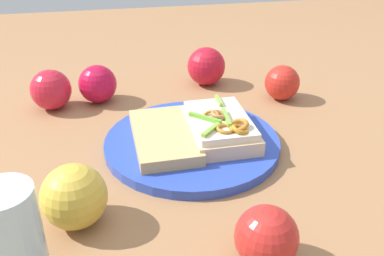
{
  "coord_description": "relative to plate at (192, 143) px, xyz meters",
  "views": [
    {
      "loc": [
        -0.12,
        -0.6,
        0.37
      ],
      "look_at": [
        0.0,
        0.0,
        0.04
      ],
      "focal_mm": 40.22,
      "sensor_mm": 36.0,
      "label": 1
    }
  ],
  "objects": [
    {
      "name": "ground_plane",
      "position": [
        0.0,
        0.0,
        -0.01
      ],
      "size": [
        2.0,
        2.0,
        0.0
      ],
      "primitive_type": "plane",
      "color": "#986B45",
      "rests_on": "ground"
    },
    {
      "name": "plate",
      "position": [
        0.0,
        0.0,
        0.0
      ],
      "size": [
        0.29,
        0.29,
        0.02
      ],
      "primitive_type": "cylinder",
      "color": "blue",
      "rests_on": "ground_plane"
    },
    {
      "name": "sandwich",
      "position": [
        0.05,
        -0.0,
        0.03
      ],
      "size": [
        0.1,
        0.15,
        0.05
      ],
      "rotation": [
        0.0,
        0.0,
        4.72
      ],
      "color": "beige",
      "rests_on": "plate"
    },
    {
      "name": "bread_slice_side",
      "position": [
        -0.05,
        -0.0,
        0.02
      ],
      "size": [
        0.1,
        0.18,
        0.02
      ],
      "primitive_type": "cube",
      "rotation": [
        0.0,
        0.0,
        4.73
      ],
      "color": "tan",
      "rests_on": "plate"
    },
    {
      "name": "apple_0",
      "position": [
        -0.24,
        0.2,
        0.03
      ],
      "size": [
        0.09,
        0.09,
        0.08
      ],
      "primitive_type": "sphere",
      "rotation": [
        0.0,
        0.0,
        2.93
      ],
      "color": "red",
      "rests_on": "ground_plane"
    },
    {
      "name": "apple_1",
      "position": [
        -0.15,
        0.21,
        0.03
      ],
      "size": [
        0.08,
        0.08,
        0.08
      ],
      "primitive_type": "sphere",
      "rotation": [
        0.0,
        0.0,
        1.53
      ],
      "color": "#B90F34",
      "rests_on": "ground_plane"
    },
    {
      "name": "apple_2",
      "position": [
        0.03,
        -0.26,
        0.03
      ],
      "size": [
        0.1,
        0.1,
        0.07
      ],
      "primitive_type": "sphere",
      "rotation": [
        0.0,
        0.0,
        3.7
      ],
      "color": "red",
      "rests_on": "ground_plane"
    },
    {
      "name": "apple_3",
      "position": [
        -0.18,
        -0.15,
        0.03
      ],
      "size": [
        0.11,
        0.11,
        0.08
      ],
      "primitive_type": "sphere",
      "rotation": [
        0.0,
        0.0,
        0.43
      ],
      "color": "gold",
      "rests_on": "ground_plane"
    },
    {
      "name": "apple_4",
      "position": [
        0.22,
        0.15,
        0.03
      ],
      "size": [
        0.1,
        0.1,
        0.07
      ],
      "primitive_type": "sphere",
      "rotation": [
        0.0,
        0.0,
        2.3
      ],
      "color": "red",
      "rests_on": "ground_plane"
    },
    {
      "name": "apple_5",
      "position": [
        0.08,
        0.26,
        0.03
      ],
      "size": [
        0.11,
        0.11,
        0.08
      ],
      "primitive_type": "sphere",
      "rotation": [
        0.0,
        0.0,
        2.71
      ],
      "color": "red",
      "rests_on": "ground_plane"
    },
    {
      "name": "drinking_glass",
      "position": [
        -0.24,
        -0.23,
        0.05
      ],
      "size": [
        0.06,
        0.06,
        0.12
      ],
      "primitive_type": "cylinder",
      "color": "silver",
      "rests_on": "ground_plane"
    }
  ]
}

